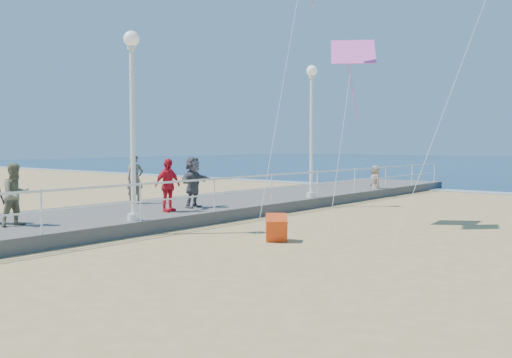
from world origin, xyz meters
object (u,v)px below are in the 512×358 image
Objects in this scene: lamp_post_far at (312,117)px; spectator_5 at (193,182)px; spectator_1 at (16,195)px; box_kite at (276,230)px; beach_walker_c at (376,181)px; spectator_6 at (135,179)px; lamp_post_mid at (132,105)px; spectator_3 at (168,185)px.

lamp_post_far is 6.17m from spectator_5.
box_kite is (5.41, 4.30, -0.94)m from spectator_1.
spectator_6 is at bearing -67.51° from beach_walker_c.
lamp_post_mid is at bearing 162.73° from box_kite.
spectator_5 reaches higher than spectator_1.
lamp_post_mid is 3.18× the size of spectator_1.
spectator_1 is at bearing 177.71° from box_kite.
lamp_post_mid is at bearing -116.43° from spectator_6.
spectator_3 reaches higher than beach_walker_c.
lamp_post_mid is at bearing -173.51° from spectator_5.
spectator_3 is at bearing 112.31° from lamp_post_mid.
spectator_6 is (-2.06, 5.61, 0.06)m from spectator_1.
lamp_post_mid is 3.26m from spectator_3.
lamp_post_far is 3.47× the size of beach_walker_c.
lamp_post_far reaches higher than spectator_6.
spectator_5 is (-0.26, 1.38, 0.02)m from spectator_3.
spectator_6 is at bearing 129.28° from box_kite.
spectator_6 reaches higher than box_kite.
spectator_1 is 17.51m from beach_walker_c.
spectator_3 reaches higher than box_kite.
spectator_6 is at bearing 88.57° from spectator_5.
spectator_3 is 0.97× the size of spectator_5.
lamp_post_mid is 5.35m from box_kite.
spectator_6 is (-3.65, -6.03, -2.37)m from lamp_post_far.
beach_walker_c is at bearing -6.70° from spectator_1.
spectator_5 reaches higher than beach_walker_c.
spectator_1 is 2.79× the size of box_kite.
box_kite is (3.82, -7.34, -3.36)m from lamp_post_far.
spectator_3 is at bearing 134.72° from box_kite.
spectator_6 is at bearing 18.23° from spectator_1.
spectator_6 is 1.17× the size of beach_walker_c.
spectator_5 is 0.98× the size of spectator_6.
spectator_6 is at bearing 140.83° from lamp_post_mid.
beach_walker_c is (-0.14, 5.81, -2.89)m from lamp_post_far.
spectator_5 reaches higher than spectator_3.
spectator_5 is at bearing -55.77° from beach_walker_c.
spectator_5 is 1.14× the size of beach_walker_c.
lamp_post_far is at bearing -5.98° from spectator_3.
spectator_5 is at bearing 11.35° from spectator_3.
lamp_post_mid reaches higher than spectator_5.
lamp_post_mid is 4.30m from spectator_5.
lamp_post_far reaches higher than spectator_1.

